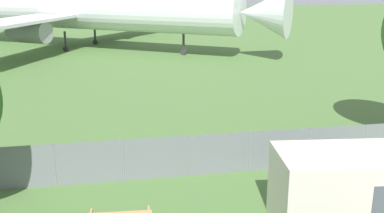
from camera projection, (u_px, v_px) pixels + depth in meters
perimeter_fence at (188, 156)px, 17.71m from camera, size 56.07×0.07×1.70m
airplane at (88, 8)px, 49.13m from camera, size 39.40×31.74×13.69m
portable_cabin at (347, 190)px, 13.99m from camera, size 4.68×2.89×2.49m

